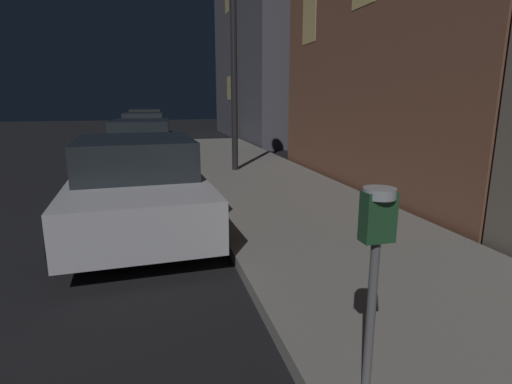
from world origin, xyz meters
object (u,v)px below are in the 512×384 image
car_white (144,129)px  car_green (142,145)px  parking_meter (376,243)px  street_lamp (234,28)px  car_silver (138,185)px  car_yellow_cab (145,122)px

car_white → car_green: bearing=-90.0°
parking_meter → street_lamp: 8.91m
parking_meter → car_silver: size_ratio=0.31×
parking_meter → car_white: bearing=95.2°
parking_meter → car_yellow_cab: 22.37m
parking_meter → car_yellow_cab: size_ratio=0.34×
car_green → parking_meter: bearing=-81.6°
car_yellow_cab → street_lamp: (2.40, -13.82, 3.01)m
car_green → street_lamp: size_ratio=0.78×
street_lamp → car_green: bearing=147.2°
car_green → car_yellow_cab: (0.00, 12.28, -0.00)m
car_silver → car_yellow_cab: 17.89m
parking_meter → car_white: 16.44m
parking_meter → car_green: bearing=98.4°
car_green → car_white: bearing=90.0°
car_yellow_cab → street_lamp: size_ratio=0.75×
car_silver → car_green: same height
street_lamp → parking_meter: bearing=-96.1°
car_green → car_white: size_ratio=0.93×
car_green → car_white: same height
car_green → car_white: 6.33m
parking_meter → car_green: 10.15m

